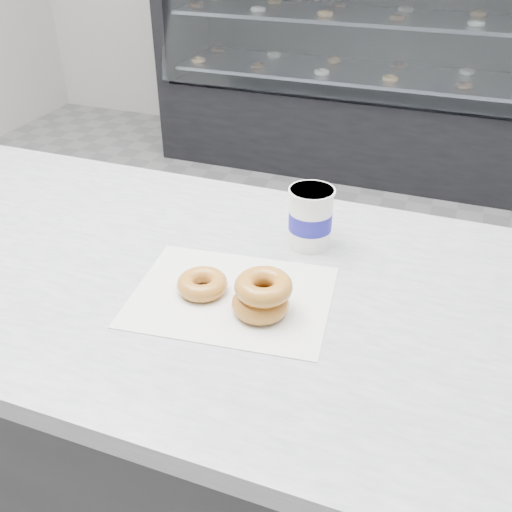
{
  "coord_description": "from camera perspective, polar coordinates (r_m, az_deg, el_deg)",
  "views": [
    {
      "loc": [
        0.63,
        -1.38,
        1.49
      ],
      "look_at": [
        0.34,
        -0.59,
        0.96
      ],
      "focal_mm": 40.0,
      "sensor_mm": 36.0,
      "label": 1
    }
  ],
  "objects": [
    {
      "name": "display_case",
      "position": [
        3.69,
        10.34,
        16.3
      ],
      "size": [
        2.4,
        0.74,
        1.25
      ],
      "color": "black",
      "rests_on": "ground"
    },
    {
      "name": "wax_paper",
      "position": [
        0.99,
        -2.44,
        -4.03
      ],
      "size": [
        0.37,
        0.3,
        0.0
      ],
      "primitive_type": "cube",
      "rotation": [
        0.0,
        0.0,
        0.12
      ],
      "color": "silver",
      "rests_on": "counter"
    },
    {
      "name": "counter",
      "position": [
        1.44,
        -13.11,
        -14.71
      ],
      "size": [
        3.06,
        0.76,
        0.9
      ],
      "color": "#333335",
      "rests_on": "ground"
    },
    {
      "name": "coffee_cup",
      "position": [
        1.11,
        5.47,
        3.9
      ],
      "size": [
        0.1,
        0.1,
        0.12
      ],
      "rotation": [
        0.0,
        0.0,
        0.25
      ],
      "color": "white",
      "rests_on": "counter"
    },
    {
      "name": "ground",
      "position": [
        2.13,
        -2.94,
        -12.1
      ],
      "size": [
        5.0,
        5.0,
        0.0
      ],
      "primitive_type": "plane",
      "color": "gray",
      "rests_on": "ground"
    },
    {
      "name": "donut_single",
      "position": [
        1.0,
        -5.4,
        -2.8
      ],
      "size": [
        0.1,
        0.1,
        0.03
      ],
      "primitive_type": "torus",
      "rotation": [
        0.0,
        0.0,
        0.19
      ],
      "color": "#BD8234",
      "rests_on": "wax_paper"
    },
    {
      "name": "donut_stack",
      "position": [
        0.94,
        0.6,
        -3.93
      ],
      "size": [
        0.13,
        0.13,
        0.07
      ],
      "color": "#BD8234",
      "rests_on": "wax_paper"
    }
  ]
}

